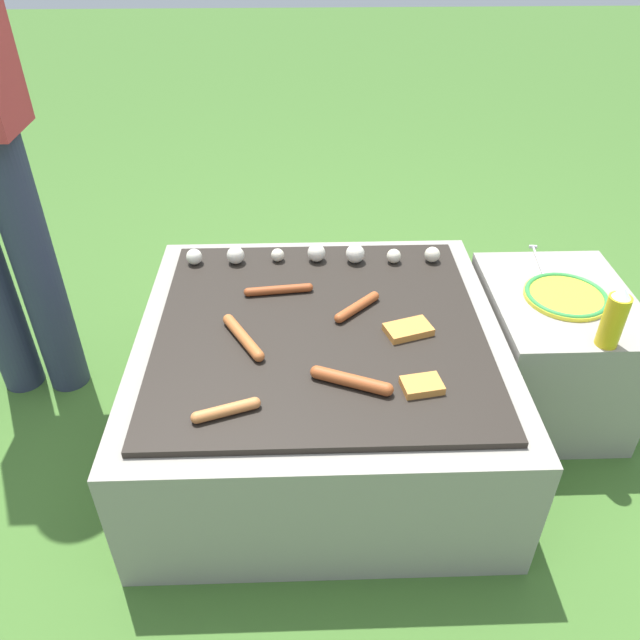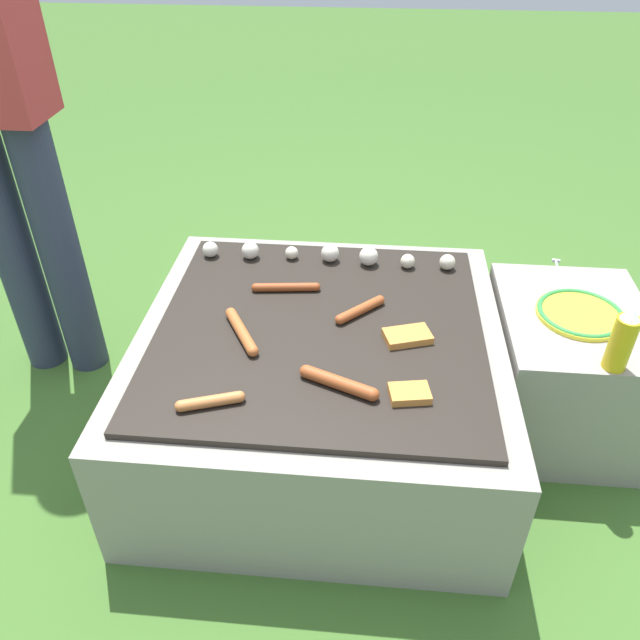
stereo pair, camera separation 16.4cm
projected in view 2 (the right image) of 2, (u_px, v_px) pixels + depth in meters
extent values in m
plane|color=#3D6628|center=(320.00, 432.00, 1.89)|extent=(14.00, 14.00, 0.00)
cube|color=gray|center=(320.00, 385.00, 1.77)|extent=(0.97, 0.97, 0.38)
cube|color=black|center=(320.00, 329.00, 1.66)|extent=(0.86, 0.86, 0.02)
cube|color=gray|center=(562.00, 370.00, 1.81)|extent=(0.40, 0.50, 0.40)
cylinder|color=#2D334C|center=(15.00, 253.00, 1.92)|extent=(0.12, 0.12, 0.84)
cylinder|color=#2D334C|center=(61.00, 255.00, 1.91)|extent=(0.12, 0.12, 0.84)
cylinder|color=#A34C23|center=(339.00, 383.00, 1.45)|extent=(0.17, 0.10, 0.03)
sphere|color=#A34C23|center=(373.00, 395.00, 1.41)|extent=(0.03, 0.03, 0.03)
sphere|color=#A34C23|center=(306.00, 371.00, 1.48)|extent=(0.03, 0.03, 0.03)
cylinder|color=#A34C23|center=(360.00, 310.00, 1.69)|extent=(0.12, 0.12, 0.03)
sphere|color=#A34C23|center=(340.00, 320.00, 1.65)|extent=(0.03, 0.03, 0.03)
sphere|color=#A34C23|center=(380.00, 300.00, 1.72)|extent=(0.03, 0.03, 0.03)
cylinder|color=#B7602D|center=(241.00, 331.00, 1.61)|extent=(0.11, 0.17, 0.03)
sphere|color=#B7602D|center=(253.00, 351.00, 1.54)|extent=(0.03, 0.03, 0.03)
sphere|color=#B7602D|center=(231.00, 313.00, 1.67)|extent=(0.03, 0.03, 0.03)
cylinder|color=#93421E|center=(286.00, 287.00, 1.78)|extent=(0.17, 0.04, 0.02)
sphere|color=#93421E|center=(256.00, 288.00, 1.78)|extent=(0.02, 0.02, 0.02)
sphere|color=#93421E|center=(316.00, 287.00, 1.78)|extent=(0.02, 0.02, 0.02)
cylinder|color=#C6753D|center=(210.00, 401.00, 1.40)|extent=(0.13, 0.07, 0.03)
sphere|color=#C6753D|center=(239.00, 397.00, 1.41)|extent=(0.03, 0.03, 0.03)
sphere|color=#C6753D|center=(181.00, 406.00, 1.39)|extent=(0.03, 0.03, 0.03)
cube|color=#D18438|center=(410.00, 393.00, 1.42)|extent=(0.10, 0.08, 0.02)
cube|color=#D18438|center=(407.00, 336.00, 1.60)|extent=(0.13, 0.10, 0.02)
sphere|color=silver|center=(210.00, 249.00, 1.93)|extent=(0.05, 0.05, 0.05)
sphere|color=silver|center=(250.00, 250.00, 1.92)|extent=(0.05, 0.05, 0.05)
sphere|color=beige|center=(292.00, 253.00, 1.92)|extent=(0.04, 0.04, 0.04)
sphere|color=silver|center=(330.00, 253.00, 1.91)|extent=(0.05, 0.05, 0.05)
sphere|color=silver|center=(369.00, 256.00, 1.89)|extent=(0.06, 0.06, 0.06)
sphere|color=beige|center=(408.00, 261.00, 1.88)|extent=(0.04, 0.04, 0.04)
sphere|color=beige|center=(447.00, 262.00, 1.87)|extent=(0.05, 0.05, 0.05)
cylinder|color=yellow|center=(580.00, 314.00, 1.68)|extent=(0.23, 0.23, 0.01)
torus|color=#338C3F|center=(581.00, 313.00, 1.68)|extent=(0.23, 0.23, 0.01)
cylinder|color=gold|center=(621.00, 343.00, 1.47)|extent=(0.06, 0.06, 0.14)
cone|color=white|center=(632.00, 314.00, 1.42)|extent=(0.04, 0.04, 0.03)
cylinder|color=silver|center=(559.00, 278.00, 1.84)|extent=(0.03, 0.20, 0.01)
cube|color=silver|center=(556.00, 261.00, 1.92)|extent=(0.02, 0.01, 0.01)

